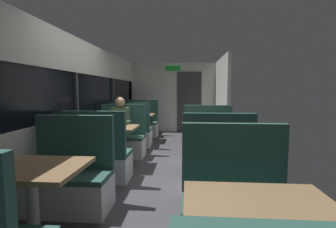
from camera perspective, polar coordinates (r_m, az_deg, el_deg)
The scene contains 20 objects.
ground_plane at distance 4.35m, azimuth -2.03°, elevation -13.39°, with size 3.30×9.20×0.02m, color #423F44.
carriage_window_panel_left at distance 4.52m, azimuth -20.69°, elevation 1.48°, with size 0.09×8.48×2.30m.
carriage_end_bulkhead at distance 8.30m, azimuth 1.55°, elevation 3.73°, with size 2.90×0.11×2.30m.
carriage_aisle_panel_right at distance 7.16m, azimuth 12.29°, elevation 3.41°, with size 0.08×2.40×2.30m, color beige.
dining_table_near_window at distance 2.53m, azimuth -29.06°, elevation -12.68°, with size 0.90×0.70×0.74m.
bench_near_window_facing_entry at distance 3.20m, azimuth -21.69°, elevation -14.43°, with size 0.95×0.50×1.10m.
dining_table_mid_window at distance 4.60m, azimuth -12.89°, elevation -4.12°, with size 0.90×0.70×0.74m.
bench_mid_window_facing_end at distance 4.02m, azimuth -15.77°, elevation -10.14°, with size 0.95×0.50×1.10m.
bench_mid_window_facing_entry at distance 5.32m, azimuth -10.58°, elevation -6.18°, with size 0.95×0.50×1.10m.
dining_table_far_window at distance 6.84m, azimuth -7.12°, elevation -0.88°, with size 0.90×0.70×0.74m.
bench_far_window_facing_end at distance 6.21m, azimuth -8.37°, elevation -4.46°, with size 0.95×0.50×1.10m.
bench_far_window_facing_entry at distance 7.56m, azimuth -6.05°, elevation -2.64°, with size 0.95×0.50×1.10m.
dining_table_front_aisle at distance 1.65m, azimuth 20.74°, elevation -22.30°, with size 0.90×0.70×0.74m.
bench_front_aisle_facing_entry at distance 2.40m, azimuth 15.41°, elevation -21.26°, with size 0.95×0.50×1.10m.
dining_table_rear_aisle at distance 4.22m, azimuth 10.21°, elevation -4.93°, with size 0.90×0.70×0.74m.
bench_rear_aisle_facing_end at distance 3.62m, azimuth 11.28°, elevation -11.79°, with size 0.95×0.50×1.10m.
bench_rear_aisle_facing_entry at distance 4.97m, azimuth 9.32°, elevation -7.00°, with size 0.95×0.50×1.10m.
seated_passenger at distance 5.21m, azimuth -10.83°, elevation -4.09°, with size 0.47×0.55×1.26m.
coffee_cup_primary at distance 6.82m, azimuth -6.84°, elevation 0.32°, with size 0.07×0.07×0.09m.
coffee_cup_secondary at distance 4.63m, azimuth -12.22°, elevation -2.23°, with size 0.07×0.07×0.09m.
Camera 1 is at (0.46, -4.09, 1.40)m, focal length 26.34 mm.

